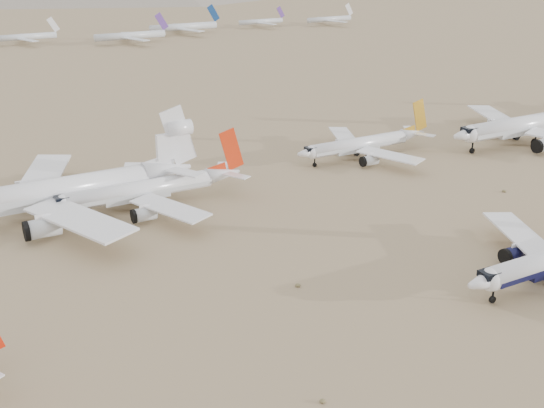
{
  "coord_description": "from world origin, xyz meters",
  "views": [
    {
      "loc": [
        -86.44,
        -77.39,
        58.97
      ],
      "look_at": [
        -23.65,
        36.15,
        7.0
      ],
      "focal_mm": 45.0,
      "sensor_mm": 36.0,
      "label": 1
    }
  ],
  "objects": [
    {
      "name": "row2_orange_tail",
      "position": [
        -40.89,
        63.14,
        4.51
      ],
      "size": [
        45.1,
        44.12,
        16.09
      ],
      "color": "white",
      "rests_on": "ground"
    },
    {
      "name": "row2_gold_tail",
      "position": [
        24.19,
        69.54,
        4.1
      ],
      "size": [
        41.23,
        40.32,
        14.68
      ],
      "color": "white",
      "rests_on": "ground"
    },
    {
      "name": "row2_white_trijet",
      "position": [
        -59.56,
        67.49,
        6.36
      ],
      "size": [
        61.98,
        60.57,
        21.96
      ],
      "color": "white",
      "rests_on": "ground"
    },
    {
      "name": "ground",
      "position": [
        0.0,
        0.0,
        0.0
      ],
      "size": [
        7000.0,
        7000.0,
        0.0
      ],
      "primitive_type": "plane",
      "color": "olive",
      "rests_on": "ground"
    },
    {
      "name": "row2_navy_widebody",
      "position": [
        76.14,
        57.96,
        5.64
      ],
      "size": [
        56.74,
        55.48,
        20.18
      ],
      "color": "white",
      "rests_on": "ground"
    }
  ]
}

